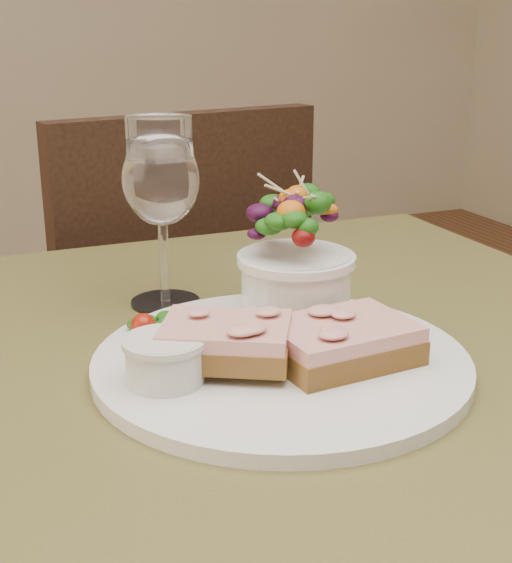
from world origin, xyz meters
name	(u,v)px	position (x,y,z in m)	size (l,w,h in m)	color
cafe_table	(263,459)	(0.00, 0.00, 0.65)	(0.80, 0.80, 0.75)	#4F4521
chair_far	(152,439)	(0.07, 0.68, 0.29)	(0.49, 0.49, 0.90)	black
dinner_plate	(281,362)	(0.00, -0.03, 0.76)	(0.31, 0.31, 0.01)	white
sandwich_front	(341,342)	(0.05, -0.05, 0.78)	(0.12, 0.09, 0.03)	#543616
sandwich_back	(226,340)	(-0.05, -0.03, 0.78)	(0.13, 0.11, 0.03)	#543616
ramekin	(165,358)	(-0.10, -0.04, 0.78)	(0.06, 0.06, 0.04)	silver
salad_bowl	(296,256)	(0.05, 0.05, 0.82)	(0.10, 0.10, 0.13)	white
garnish	(152,325)	(-0.08, 0.06, 0.77)	(0.05, 0.04, 0.02)	#0B3E0B
wine_glass	(161,185)	(-0.04, 0.16, 0.87)	(0.08, 0.08, 0.18)	white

